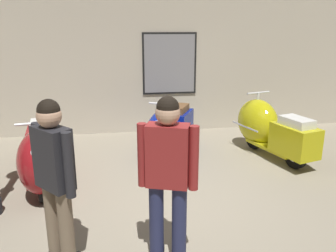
# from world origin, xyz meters

# --- Properties ---
(ground_plane) EXTENTS (60.00, 60.00, 0.00)m
(ground_plane) POSITION_xyz_m (0.00, 0.00, 0.00)
(ground_plane) COLOR gray
(showroom_back_wall) EXTENTS (18.00, 0.63, 3.88)m
(showroom_back_wall) POSITION_xyz_m (-0.17, 3.51, 1.94)
(showroom_back_wall) COLOR #BCB29E
(showroom_back_wall) RESTS_ON ground
(scooter_0) EXTENTS (0.76, 1.82, 1.08)m
(scooter_0) POSITION_xyz_m (-1.79, 0.79, 0.49)
(scooter_0) COLOR black
(scooter_0) RESTS_ON ground
(scooter_1) EXTENTS (1.20, 1.74, 1.04)m
(scooter_1) POSITION_xyz_m (0.16, 1.82, 0.47)
(scooter_1) COLOR black
(scooter_1) RESTS_ON ground
(scooter_2) EXTENTS (0.97, 1.86, 1.09)m
(scooter_2) POSITION_xyz_m (1.93, 1.66, 0.50)
(scooter_2) COLOR black
(scooter_2) RESTS_ON ground
(visitor_0) EXTENTS (0.42, 0.44, 1.64)m
(visitor_0) POSITION_xyz_m (-1.31, -0.89, 0.95)
(visitor_0) COLOR black
(visitor_0) RESTS_ON ground
(visitor_1) EXTENTS (0.54, 0.35, 1.66)m
(visitor_1) POSITION_xyz_m (-0.29, -1.02, 0.96)
(visitor_1) COLOR black
(visitor_1) RESTS_ON ground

